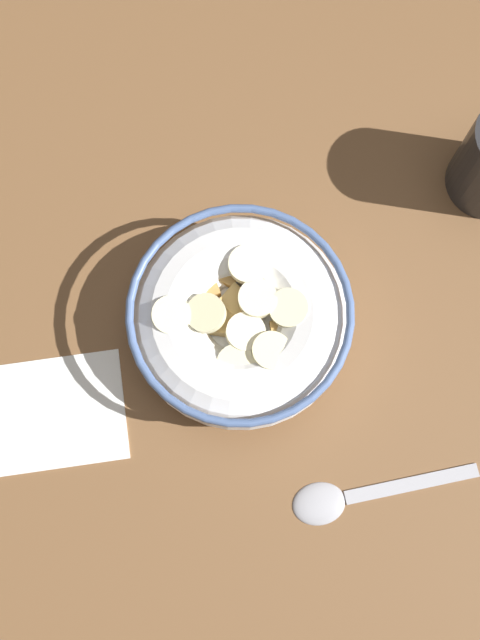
% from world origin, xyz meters
% --- Properties ---
extents(ground_plane, '(1.22, 1.22, 0.02)m').
position_xyz_m(ground_plane, '(0.00, 0.00, -0.01)').
color(ground_plane, brown).
extents(cereal_bowl, '(0.16, 0.16, 0.06)m').
position_xyz_m(cereal_bowl, '(-0.00, -0.00, 0.03)').
color(cereal_bowl, white).
rests_on(cereal_bowl, ground_plane).
extents(spoon, '(0.14, 0.03, 0.01)m').
position_xyz_m(spoon, '(0.04, -0.14, 0.00)').
color(spoon, '#A5A5AD').
rests_on(spoon, ground_plane).
extents(folded_napkin, '(0.15, 0.10, 0.00)m').
position_xyz_m(folded_napkin, '(-0.17, -0.02, 0.00)').
color(folded_napkin, white).
rests_on(folded_napkin, ground_plane).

